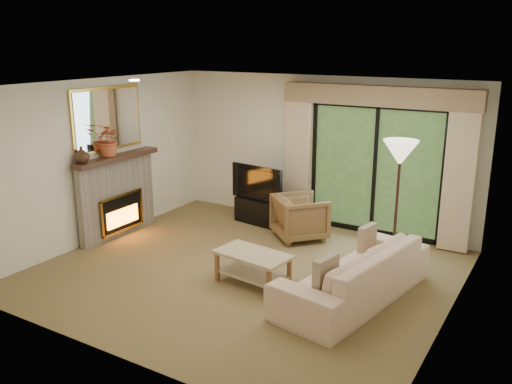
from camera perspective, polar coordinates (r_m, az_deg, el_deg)
The scene contains 22 objects.
floor at distance 7.77m, azimuth -1.15°, elevation -8.35°, with size 5.50×5.50×0.00m, color olive.
ceiling at distance 7.12m, azimuth -1.27°, elevation 11.13°, with size 5.50×5.50×0.00m, color silver.
wall_back at distance 9.49m, azimuth 6.88°, elevation 4.25°, with size 5.00×5.00×0.00m, color white.
wall_front at distance 5.48m, azimuth -15.30°, elevation -4.78°, with size 5.00×5.00×0.00m, color white.
wall_left at distance 9.07m, azimuth -16.11°, elevation 3.20°, with size 5.00×5.00×0.00m, color white.
wall_right at distance 6.37m, azimuth 20.25°, elevation -2.34°, with size 5.00×5.00×0.00m, color white.
fireplace at distance 9.26m, azimuth -14.42°, elevation -0.35°, with size 0.24×1.70×1.37m, color gray, non-canonical shape.
mirror at distance 9.07m, azimuth -15.34°, elevation 7.44°, with size 0.07×1.45×1.02m, color gold, non-canonical shape.
sliding_door at distance 9.13m, azimuth 12.43°, elevation 2.26°, with size 2.26×0.10×2.16m, color black, non-canonical shape.
curtain_left at distance 9.51m, azimuth 4.53°, elevation 3.73°, with size 0.45×0.18×2.35m, color #D1B28B.
curtain_right at distance 8.69m, azimuth 20.67°, elevation 1.60°, with size 0.45×0.18×2.35m, color #D1B28B.
cornice at distance 8.85m, azimuth 12.70°, elevation 9.84°, with size 3.20×0.24×0.32m, color #937552.
media_console at distance 9.68m, azimuth 0.48°, elevation -1.99°, with size 0.89×0.40×0.45m, color black.
tv at distance 9.54m, azimuth 0.48°, elevation 1.06°, with size 1.07×0.14×0.62m, color black.
armchair at distance 8.92m, azimuth 4.65°, elevation -2.65°, with size 0.78×0.80×0.73m, color brown.
sofa at distance 6.98m, azimuth 10.21°, elevation -8.36°, with size 2.40×0.94×0.70m, color #DCB391.
pillow_near at distance 6.32m, azimuth 7.35°, elevation -8.50°, with size 0.11×0.40×0.40m, color brown.
pillow_far at distance 7.52m, azimuth 11.63°, elevation -4.75°, with size 0.09×0.36×0.36m, color brown.
coffee_table at distance 7.30m, azimuth -0.34°, elevation -8.06°, with size 1.00×0.55×0.45m, color tan, non-canonical shape.
floor_lamp at distance 7.96m, azimuth 14.58°, elevation -1.22°, with size 0.49×0.49×1.84m, color beige, non-canonical shape.
vase at distance 8.61m, azimuth -17.90°, elevation 3.77°, with size 0.24×0.24×0.26m, color #3A2418.
branches at distance 8.96m, azimuth -15.23°, elevation 5.31°, with size 0.47×0.41×0.53m, color #CD5C34.
Camera 1 is at (3.79, -6.00, 3.17)m, focal length 38.00 mm.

